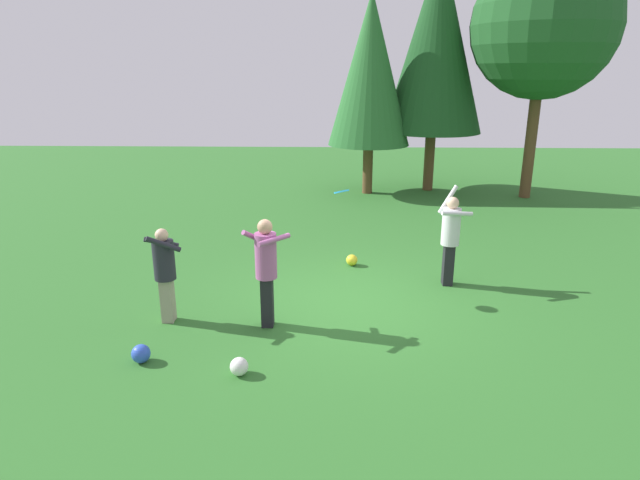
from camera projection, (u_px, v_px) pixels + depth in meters
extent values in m
plane|color=#2D6B28|center=(343.00, 302.00, 9.48)|extent=(40.00, 40.00, 0.00)
cube|color=black|center=(448.00, 265.00, 10.17)|extent=(0.19, 0.22, 0.80)
cylinder|color=silver|center=(451.00, 227.00, 9.94)|extent=(0.34, 0.34, 0.70)
sphere|color=beige|center=(453.00, 203.00, 9.81)|extent=(0.23, 0.23, 0.23)
cylinder|color=silver|center=(457.00, 214.00, 9.67)|extent=(0.60, 0.23, 0.13)
cylinder|color=silver|center=(448.00, 199.00, 9.99)|extent=(0.39, 0.17, 0.55)
cube|color=gray|center=(168.00, 300.00, 8.69)|extent=(0.19, 0.22, 0.74)
cylinder|color=#23232D|center=(164.00, 260.00, 8.48)|extent=(0.34, 0.34, 0.64)
sphere|color=beige|center=(162.00, 235.00, 8.35)|extent=(0.21, 0.21, 0.21)
cylinder|color=#23232D|center=(161.00, 242.00, 8.59)|extent=(0.53, 0.29, 0.24)
cylinder|color=#23232D|center=(163.00, 244.00, 8.20)|extent=(0.51, 0.28, 0.31)
cube|color=black|center=(267.00, 302.00, 8.51)|extent=(0.19, 0.22, 0.83)
cylinder|color=#A85693|center=(266.00, 256.00, 8.28)|extent=(0.34, 0.34, 0.72)
sphere|color=tan|center=(265.00, 227.00, 8.14)|extent=(0.23, 0.23, 0.23)
cylinder|color=#A85693|center=(257.00, 238.00, 8.34)|extent=(0.44, 0.48, 0.38)
cylinder|color=#A85693|center=(274.00, 240.00, 8.06)|extent=(0.47, 0.51, 0.09)
cylinder|color=#2393D1|center=(342.00, 192.00, 9.27)|extent=(0.38, 0.38, 0.11)
sphere|color=white|center=(239.00, 366.00, 7.20)|extent=(0.25, 0.25, 0.25)
sphere|color=blue|center=(141.00, 354.00, 7.51)|extent=(0.26, 0.26, 0.26)
sphere|color=yellow|center=(352.00, 260.00, 11.24)|extent=(0.24, 0.24, 0.24)
cylinder|color=brown|center=(531.00, 136.00, 16.75)|extent=(0.34, 0.34, 3.89)
sphere|color=#1E5123|center=(544.00, 25.00, 15.77)|extent=(4.28, 4.28, 4.28)
cylinder|color=brown|center=(431.00, 137.00, 17.88)|extent=(0.34, 0.34, 3.55)
cone|color=#19471E|center=(437.00, 41.00, 16.96)|extent=(3.20, 3.20, 5.68)
cylinder|color=brown|center=(368.00, 149.00, 17.50)|extent=(0.33, 0.33, 2.91)
cone|color=#28662D|center=(370.00, 70.00, 16.75)|extent=(2.62, 2.62, 4.66)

